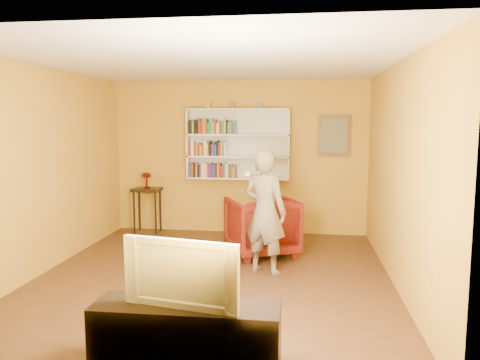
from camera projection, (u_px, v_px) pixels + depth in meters
name	position (u px, v px, depth m)	size (l,w,h in m)	color
room_shell	(213.00, 199.00, 5.91)	(5.30, 5.80, 2.88)	#452916
bookshelf	(239.00, 144.00, 8.21)	(1.80, 0.29, 1.23)	white
books_row_lower	(213.00, 171.00, 8.22)	(0.84, 0.19, 0.26)	navy
books_row_middle	(208.00, 149.00, 8.19)	(0.67, 0.19, 0.27)	maroon
books_row_upper	(212.00, 127.00, 8.13)	(0.83, 0.19, 0.27)	black
ornament_left	(208.00, 105.00, 8.14)	(0.09, 0.09, 0.12)	#A78F2F
ornament_centre	(232.00, 105.00, 8.08)	(0.08, 0.08, 0.11)	#9B4333
ornament_right	(261.00, 105.00, 8.02)	(0.07, 0.07, 0.10)	slate
framed_painting	(334.00, 136.00, 8.03)	(0.55, 0.05, 0.70)	brown
console_table	(147.00, 196.00, 8.38)	(0.49, 0.38, 0.81)	black
ruby_lustre	(147.00, 177.00, 8.34)	(0.17, 0.18, 0.28)	maroon
armchair	(262.00, 226.00, 6.98)	(0.93, 0.95, 0.87)	#4D0705
person	(265.00, 212.00, 6.09)	(0.60, 0.39, 1.63)	#716253
game_remote	(248.00, 174.00, 5.75)	(0.04, 0.15, 0.04)	white
tv_cabinet	(187.00, 336.00, 3.77)	(1.50, 0.45, 0.54)	black
television	(186.00, 271.00, 3.70)	(0.96, 0.13, 0.55)	black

